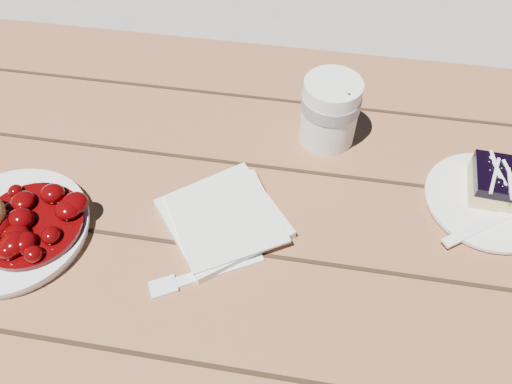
% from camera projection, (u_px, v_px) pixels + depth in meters
% --- Properties ---
extents(ground, '(60.00, 60.00, 0.00)m').
position_uv_depth(ground, '(226.00, 373.00, 1.32)').
color(ground, gray).
rests_on(ground, ground).
extents(picnic_table, '(2.00, 1.55, 0.75)m').
position_uv_depth(picnic_table, '(210.00, 257.00, 0.87)').
color(picnic_table, brown).
rests_on(picnic_table, ground).
extents(main_plate, '(0.21, 0.21, 0.02)m').
position_uv_depth(main_plate, '(12.00, 230.00, 0.70)').
color(main_plate, white).
rests_on(main_plate, picnic_table).
extents(goulash_stew, '(0.14, 0.14, 0.04)m').
position_uv_depth(goulash_stew, '(27.00, 218.00, 0.67)').
color(goulash_stew, '#540304').
rests_on(goulash_stew, main_plate).
extents(dessert_plate, '(0.18, 0.18, 0.01)m').
position_uv_depth(dessert_plate, '(488.00, 201.00, 0.73)').
color(dessert_plate, white).
rests_on(dessert_plate, picnic_table).
extents(blueberry_cake, '(0.08, 0.08, 0.05)m').
position_uv_depth(blueberry_cake, '(500.00, 183.00, 0.72)').
color(blueberry_cake, '#F8D887').
rests_on(blueberry_cake, dessert_plate).
extents(fork_dessert, '(0.14, 0.11, 0.00)m').
position_uv_depth(fork_dessert, '(480.00, 227.00, 0.69)').
color(fork_dessert, white).
rests_on(fork_dessert, dessert_plate).
extents(coffee_cup, '(0.09, 0.09, 0.11)m').
position_uv_depth(coffee_cup, '(330.00, 111.00, 0.78)').
color(coffee_cup, white).
rests_on(coffee_cup, picnic_table).
extents(napkin_stack, '(0.21, 0.21, 0.01)m').
position_uv_depth(napkin_stack, '(223.00, 219.00, 0.71)').
color(napkin_stack, white).
rests_on(napkin_stack, picnic_table).
extents(fork_table, '(0.15, 0.10, 0.00)m').
position_uv_depth(fork_table, '(218.00, 270.00, 0.66)').
color(fork_table, white).
rests_on(fork_table, picnic_table).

